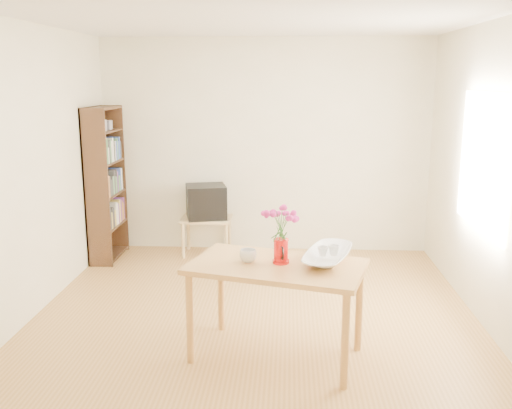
# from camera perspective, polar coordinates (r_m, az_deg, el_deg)

# --- Properties ---
(room) EXTENTS (4.50, 4.50, 4.50)m
(room) POSITION_cam_1_polar(r_m,az_deg,el_deg) (4.79, 0.15, 2.76)
(room) COLOR #A07239
(room) RESTS_ON ground
(table) EXTENTS (1.44, 1.05, 0.75)m
(table) POSITION_cam_1_polar(r_m,az_deg,el_deg) (4.33, 2.08, -7.10)
(table) COLOR #B57E3E
(table) RESTS_ON ground
(tv_stand) EXTENTS (0.60, 0.45, 0.46)m
(tv_stand) POSITION_cam_1_polar(r_m,az_deg,el_deg) (6.97, -4.97, -1.89)
(tv_stand) COLOR tan
(tv_stand) RESTS_ON ground
(bookshelf) EXTENTS (0.28, 0.70, 1.80)m
(bookshelf) POSITION_cam_1_polar(r_m,az_deg,el_deg) (6.92, -14.75, 1.48)
(bookshelf) COLOR black
(bookshelf) RESTS_ON ground
(pitcher) EXTENTS (0.13, 0.20, 0.19)m
(pitcher) POSITION_cam_1_polar(r_m,az_deg,el_deg) (4.30, 2.51, -4.77)
(pitcher) COLOR #BD0E0B
(pitcher) RESTS_ON table
(flowers) EXTENTS (0.21, 0.21, 0.30)m
(flowers) POSITION_cam_1_polar(r_m,az_deg,el_deg) (4.24, 2.54, -1.63)
(flowers) COLOR #E1359E
(flowers) RESTS_ON pitcher
(mug) EXTENTS (0.14, 0.14, 0.10)m
(mug) POSITION_cam_1_polar(r_m,az_deg,el_deg) (4.33, -0.80, -5.16)
(mug) COLOR white
(mug) RESTS_ON table
(bowl) EXTENTS (0.58, 0.58, 0.44)m
(bowl) POSITION_cam_1_polar(r_m,az_deg,el_deg) (4.35, 7.26, -2.83)
(bowl) COLOR white
(bowl) RESTS_ON table
(teacup_a) EXTENTS (0.10, 0.10, 0.06)m
(teacup_a) POSITION_cam_1_polar(r_m,az_deg,el_deg) (4.36, 6.72, -3.39)
(teacup_a) COLOR white
(teacup_a) RESTS_ON bowl
(teacup_b) EXTENTS (0.08, 0.08, 0.07)m
(teacup_b) POSITION_cam_1_polar(r_m,az_deg,el_deg) (4.39, 7.81, -3.30)
(teacup_b) COLOR white
(teacup_b) RESTS_ON bowl
(television) EXTENTS (0.55, 0.52, 0.40)m
(television) POSITION_cam_1_polar(r_m,az_deg,el_deg) (6.92, -5.00, 0.36)
(television) COLOR black
(television) RESTS_ON tv_stand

